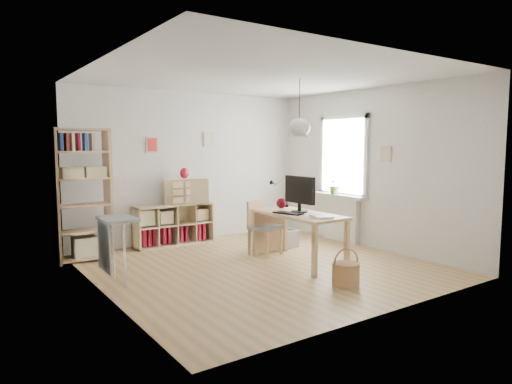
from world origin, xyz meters
TOP-DOWN VIEW (x-y plane):
  - ground at (0.00, 0.00)m, footprint 4.50×4.50m
  - room_shell at (0.55, -0.15)m, footprint 4.50×4.50m
  - window_unit at (2.23, 0.60)m, footprint 0.07×1.16m
  - radiator at (2.19, 0.60)m, footprint 0.10×0.80m
  - windowsill at (2.14, 0.60)m, footprint 0.22×1.20m
  - desk at (0.55, -0.15)m, footprint 0.70×1.50m
  - cube_shelf at (-0.47, 2.08)m, footprint 1.40×0.38m
  - tall_bookshelf at (-2.04, 1.80)m, footprint 0.80×0.38m
  - side_table at (-2.04, 0.35)m, footprint 0.40×0.55m
  - chair at (0.41, 0.57)m, footprint 0.52×0.52m
  - wicker_basket at (0.35, -1.33)m, footprint 0.34×0.34m
  - storage_chest at (0.92, 0.86)m, footprint 0.68×0.74m
  - monitor at (0.62, -0.09)m, footprint 0.25×0.62m
  - keyboard at (0.37, -0.13)m, footprint 0.30×0.48m
  - task_lamp at (0.61, 0.41)m, footprint 0.43×0.16m
  - yarn_ball at (0.65, 0.40)m, footprint 0.16×0.16m
  - paper_tray at (0.53, -0.66)m, footprint 0.30×0.34m
  - drawer_chest at (-0.21, 2.04)m, footprint 0.84×0.61m
  - red_vase at (-0.24, 2.04)m, footprint 0.16×0.16m
  - potted_plant at (2.12, 0.70)m, footprint 0.33×0.30m

SIDE VIEW (x-z plane):
  - ground at x=0.00m, z-range 0.00..0.00m
  - wicker_basket at x=0.35m, z-range -0.08..0.39m
  - storage_chest at x=0.92m, z-range -0.11..0.51m
  - cube_shelf at x=-0.47m, z-range -0.06..0.66m
  - radiator at x=2.19m, z-range 0.00..0.80m
  - chair at x=0.41m, z-range 0.06..0.92m
  - desk at x=0.55m, z-range 0.28..1.03m
  - side_table at x=-2.04m, z-range 0.24..1.09m
  - keyboard at x=0.37m, z-range 0.75..0.77m
  - paper_tray at x=0.53m, z-range 0.75..0.78m
  - windowsill at x=2.14m, z-range 0.80..0.86m
  - yarn_ball at x=0.65m, z-range 0.75..0.91m
  - drawer_chest at x=-0.21m, z-range 0.72..1.16m
  - potted_plant at x=2.12m, z-range 0.86..1.19m
  - monitor at x=0.62m, z-range 0.78..1.32m
  - task_lamp at x=0.61m, z-range 0.83..1.29m
  - tall_bookshelf at x=-2.04m, z-range 0.09..2.09m
  - red_vase at x=-0.24m, z-range 1.16..1.35m
  - window_unit at x=2.23m, z-range 0.82..2.28m
  - room_shell at x=0.55m, z-range -0.25..4.25m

